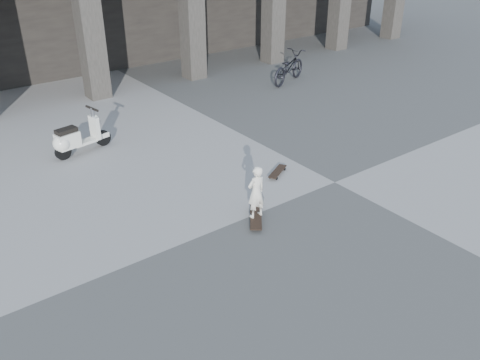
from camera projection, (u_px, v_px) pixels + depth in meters
ground at (335, 182)px, 10.97m from camera, size 90.00×90.00×0.00m
longboard at (256, 217)px, 9.59m from camera, size 0.74×0.86×0.09m
skateboard_spare at (278, 172)px, 11.27m from camera, size 0.71×0.50×0.08m
child at (256, 192)px, 9.34m from camera, size 0.38×0.25×1.04m
scooter at (73, 139)px, 11.99m from camera, size 1.49×0.62×1.05m
bicycle at (289, 67)px, 17.18m from camera, size 2.08×1.35×1.03m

